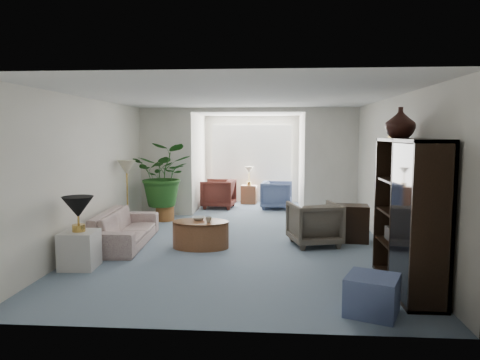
# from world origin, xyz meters

# --- Properties ---
(floor) EXTENTS (6.00, 6.00, 0.00)m
(floor) POSITION_xyz_m (0.00, 0.00, 0.00)
(floor) COLOR gray
(floor) RESTS_ON ground
(sunroom_floor) EXTENTS (2.60, 2.60, 0.00)m
(sunroom_floor) POSITION_xyz_m (0.00, 4.10, 0.00)
(sunroom_floor) COLOR gray
(sunroom_floor) RESTS_ON ground
(back_pier_left) EXTENTS (1.20, 0.12, 2.50)m
(back_pier_left) POSITION_xyz_m (-1.90, 3.00, 1.25)
(back_pier_left) COLOR white
(back_pier_left) RESTS_ON ground
(back_pier_right) EXTENTS (1.20, 0.12, 2.50)m
(back_pier_right) POSITION_xyz_m (1.90, 3.00, 1.25)
(back_pier_right) COLOR white
(back_pier_right) RESTS_ON ground
(back_header) EXTENTS (2.60, 0.12, 0.10)m
(back_header) POSITION_xyz_m (0.00, 3.00, 2.45)
(back_header) COLOR white
(back_header) RESTS_ON back_pier_left
(window_pane) EXTENTS (2.20, 0.02, 1.50)m
(window_pane) POSITION_xyz_m (0.00, 5.18, 1.40)
(window_pane) COLOR white
(window_blinds) EXTENTS (2.20, 0.02, 1.50)m
(window_blinds) POSITION_xyz_m (0.00, 5.15, 1.40)
(window_blinds) COLOR white
(framed_picture) EXTENTS (0.04, 0.50, 0.40)m
(framed_picture) POSITION_xyz_m (2.46, -0.10, 1.70)
(framed_picture) COLOR #B1A58E
(sofa) EXTENTS (0.88, 2.02, 0.58)m
(sofa) POSITION_xyz_m (-1.97, 0.23, 0.29)
(sofa) COLOR beige
(sofa) RESTS_ON ground
(end_table) EXTENTS (0.51, 0.51, 0.53)m
(end_table) POSITION_xyz_m (-2.17, -1.12, 0.27)
(end_table) COLOR silver
(end_table) RESTS_ON ground
(table_lamp) EXTENTS (0.44, 0.44, 0.30)m
(table_lamp) POSITION_xyz_m (-2.17, -1.12, 0.88)
(table_lamp) COLOR black
(table_lamp) RESTS_ON end_table
(floor_lamp) EXTENTS (0.36, 0.36, 0.28)m
(floor_lamp) POSITION_xyz_m (-2.30, 1.39, 1.25)
(floor_lamp) COLOR beige
(floor_lamp) RESTS_ON ground
(coffee_table) EXTENTS (1.07, 1.07, 0.45)m
(coffee_table) POSITION_xyz_m (-0.63, 0.12, 0.23)
(coffee_table) COLOR brown
(coffee_table) RESTS_ON ground
(coffee_bowl) EXTENTS (0.26, 0.26, 0.06)m
(coffee_bowl) POSITION_xyz_m (-0.68, 0.22, 0.48)
(coffee_bowl) COLOR silver
(coffee_bowl) RESTS_ON coffee_table
(coffee_cup) EXTENTS (0.11, 0.11, 0.09)m
(coffee_cup) POSITION_xyz_m (-0.48, 0.02, 0.50)
(coffee_cup) COLOR #BBB5A4
(coffee_cup) RESTS_ON coffee_table
(wingback_chair) EXTENTS (0.97, 0.99, 0.75)m
(wingback_chair) POSITION_xyz_m (1.29, 0.45, 0.37)
(wingback_chair) COLOR #5C5548
(wingback_chair) RESTS_ON ground
(side_table_dark) EXTENTS (0.59, 0.49, 0.65)m
(side_table_dark) POSITION_xyz_m (1.99, 0.75, 0.33)
(side_table_dark) COLOR black
(side_table_dark) RESTS_ON ground
(entertainment_cabinet) EXTENTS (0.44, 1.67, 1.85)m
(entertainment_cabinet) POSITION_xyz_m (2.23, -1.63, 0.93)
(entertainment_cabinet) COLOR black
(entertainment_cabinet) RESTS_ON ground
(cabinet_urn) EXTENTS (0.39, 0.39, 0.40)m
(cabinet_urn) POSITION_xyz_m (2.23, -1.13, 2.05)
(cabinet_urn) COLOR black
(cabinet_urn) RESTS_ON entertainment_cabinet
(ottoman) EXTENTS (0.67, 0.67, 0.41)m
(ottoman) POSITION_xyz_m (1.63, -2.47, 0.21)
(ottoman) COLOR slate
(ottoman) RESTS_ON ground
(plant_pot) EXTENTS (0.40, 0.40, 0.32)m
(plant_pot) POSITION_xyz_m (-1.79, 2.37, 0.16)
(plant_pot) COLOR #94592B
(plant_pot) RESTS_ON ground
(house_plant) EXTENTS (1.26, 1.09, 1.40)m
(house_plant) POSITION_xyz_m (-1.79, 2.37, 1.02)
(house_plant) COLOR #24581E
(house_plant) RESTS_ON plant_pot
(sunroom_chair_blue) EXTENTS (0.84, 0.82, 0.70)m
(sunroom_chair_blue) POSITION_xyz_m (0.69, 4.12, 0.35)
(sunroom_chair_blue) COLOR slate
(sunroom_chair_blue) RESTS_ON ground
(sunroom_chair_maroon) EXTENTS (0.89, 0.87, 0.74)m
(sunroom_chair_maroon) POSITION_xyz_m (-0.81, 4.12, 0.37)
(sunroom_chair_maroon) COLOR #54231C
(sunroom_chair_maroon) RESTS_ON ground
(sunroom_table) EXTENTS (0.44, 0.36, 0.50)m
(sunroom_table) POSITION_xyz_m (-0.06, 4.87, 0.25)
(sunroom_table) COLOR brown
(sunroom_table) RESTS_ON ground
(shelf_clutter) EXTENTS (0.30, 0.82, 1.06)m
(shelf_clutter) POSITION_xyz_m (2.18, -1.73, 1.09)
(shelf_clutter) COLOR #2D2923
(shelf_clutter) RESTS_ON entertainment_cabinet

